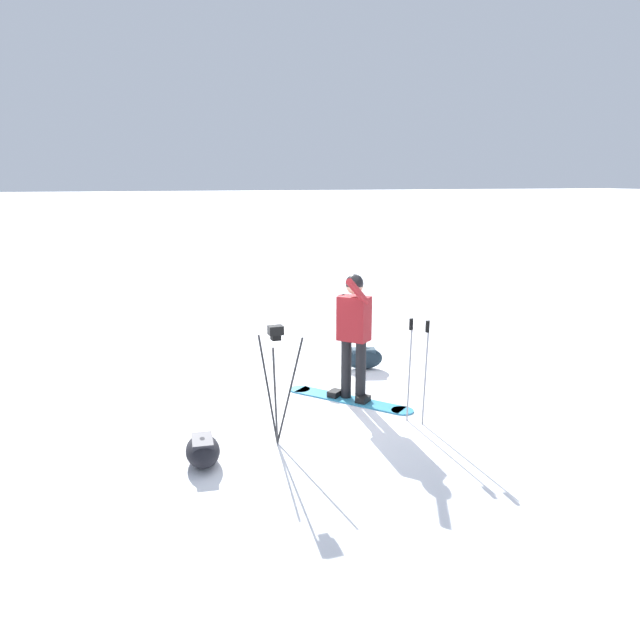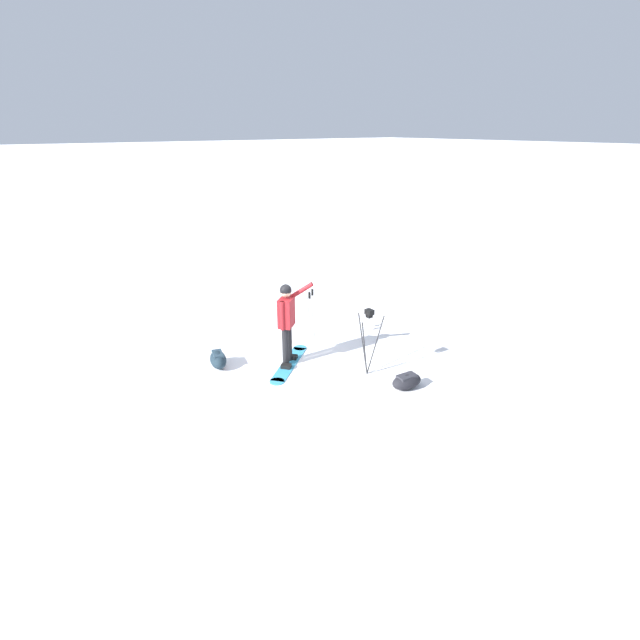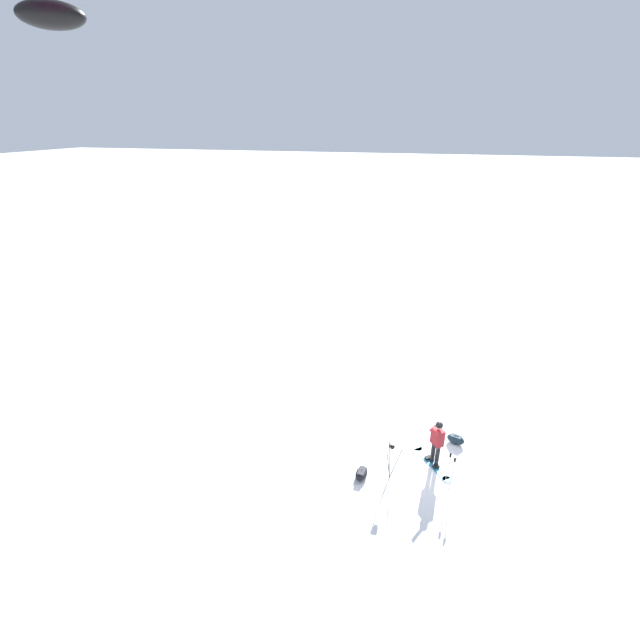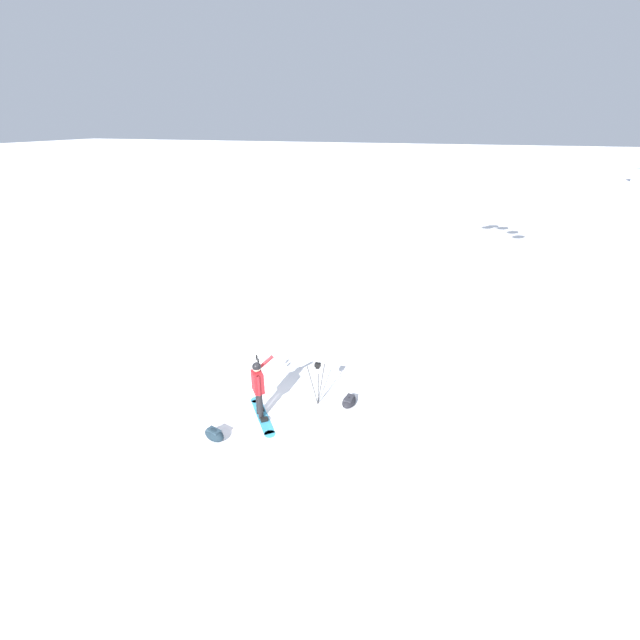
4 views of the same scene
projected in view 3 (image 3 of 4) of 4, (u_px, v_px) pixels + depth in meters
name	position (u px, v px, depth m)	size (l,w,h in m)	color
ground_plane	(418.00, 460.00, 14.60)	(300.00, 300.00, 0.00)	white
snowboarder	(437.00, 439.00, 14.00)	(0.74, 0.54, 1.76)	black
snowboard	(432.00, 463.00, 14.45)	(1.53, 1.29, 0.10)	teal
gear_bag_large	(362.00, 473.00, 13.85)	(0.67, 0.43, 0.28)	black
camera_tripod	(392.00, 454.00, 13.47)	(0.60, 0.46, 1.38)	#262628
gear_bag_small	(456.00, 439.00, 15.29)	(0.48, 0.67, 0.34)	#192833
ski_poles	(451.00, 467.00, 13.16)	(0.30, 0.24, 1.29)	gray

